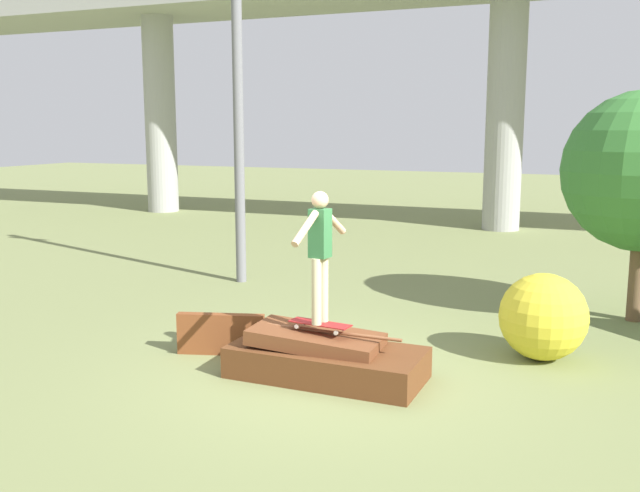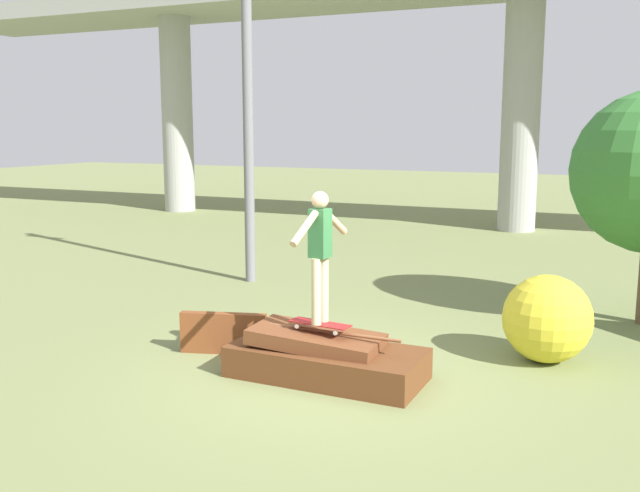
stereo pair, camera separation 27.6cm
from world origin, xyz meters
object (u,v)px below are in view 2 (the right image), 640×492
(skateboard, at_px, (320,324))
(skater, at_px, (320,248))
(utility_pole, at_px, (248,90))
(bush_yellow_flowering, at_px, (547,319))

(skateboard, bearing_deg, skater, 0.00)
(skater, bearing_deg, utility_pole, 128.64)
(utility_pole, bearing_deg, skater, -51.36)
(bush_yellow_flowering, bearing_deg, skateboard, -143.72)
(skateboard, xyz_separation_m, bush_yellow_flowering, (2.46, 1.81, -0.11))
(skateboard, xyz_separation_m, utility_pole, (-3.59, 4.49, 3.07))
(skateboard, distance_m, skater, 0.95)
(skater, relative_size, utility_pole, 0.22)
(skateboard, relative_size, skater, 0.50)
(skateboard, relative_size, bush_yellow_flowering, 0.69)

